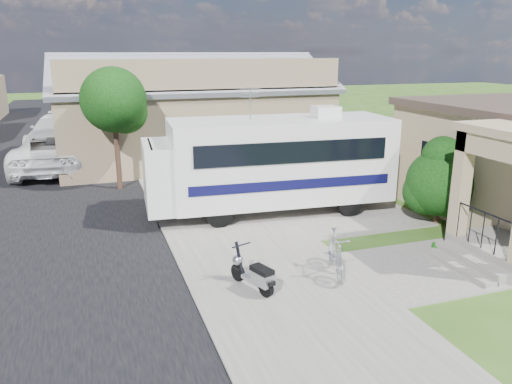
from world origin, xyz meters
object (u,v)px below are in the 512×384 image
object	(u,v)px
scooter	(254,274)
motorhome	(272,161)
shrub	(440,179)
pickup_truck	(55,150)
van	(57,131)
garden_hose	(439,249)
bicycle	(336,256)

from	to	relation	value
scooter	motorhome	bearing A→B (deg)	45.88
scooter	shrub	bearing A→B (deg)	0.67
motorhome	pickup_truck	distance (m)	11.17
van	garden_hose	distance (m)	22.07
pickup_truck	van	size ratio (longest dim) A/B	1.10
motorhome	garden_hose	world-z (taller)	motorhome
motorhome	bicycle	xyz separation A→B (m)	(-0.29, -5.02, -1.20)
motorhome	scooter	bearing A→B (deg)	-110.28
van	garden_hose	size ratio (longest dim) A/B	14.42
shrub	van	distance (m)	21.09
shrub	scooter	bearing A→B (deg)	-159.49
motorhome	van	world-z (taller)	motorhome
motorhome	bicycle	bearing A→B (deg)	-89.34
scooter	pickup_truck	distance (m)	14.67
pickup_truck	garden_hose	size ratio (longest dim) A/B	15.89
bicycle	garden_hose	world-z (taller)	bicycle
shrub	van	bearing A→B (deg)	123.02
motorhome	garden_hose	xyz separation A→B (m)	(2.99, -4.61, -1.62)
motorhome	shrub	bearing A→B (deg)	-27.09
pickup_truck	garden_hose	bearing A→B (deg)	132.13
bicycle	pickup_truck	size ratio (longest dim) A/B	0.26
bicycle	shrub	bearing A→B (deg)	43.69
scooter	van	world-z (taller)	van
scooter	van	bearing A→B (deg)	83.36
shrub	garden_hose	size ratio (longest dim) A/B	6.63
shrub	pickup_truck	world-z (taller)	shrub
scooter	pickup_truck	world-z (taller)	pickup_truck
shrub	van	size ratio (longest dim) A/B	0.46
garden_hose	pickup_truck	bearing A→B (deg)	126.48
motorhome	garden_hose	distance (m)	5.73
motorhome	van	distance (m)	16.63
shrub	pickup_truck	distance (m)	16.07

